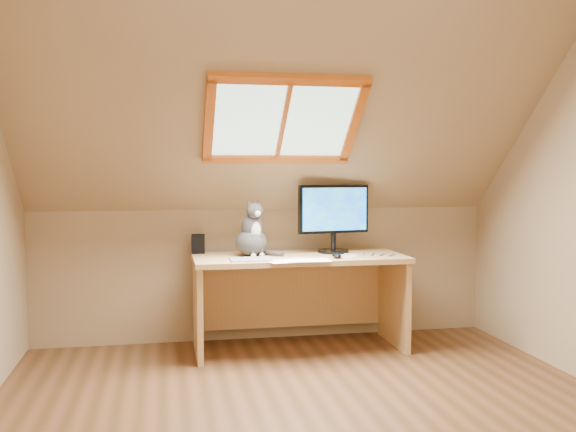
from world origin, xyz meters
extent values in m
plane|color=brown|center=(0.00, 0.00, 0.00)|extent=(3.50, 3.50, 0.00)
cube|color=tan|center=(0.00, -1.75, 1.20)|extent=(3.50, 0.02, 2.40)
cube|color=tan|center=(0.00, 1.75, 0.50)|extent=(3.50, 0.02, 1.00)
cube|color=tan|center=(0.00, 0.97, 1.70)|extent=(3.50, 1.56, 1.41)
cube|color=#B2E0CC|center=(0.00, 1.05, 1.63)|extent=(0.90, 0.53, 0.48)
cube|color=#CC6013|center=(0.00, 1.05, 1.63)|extent=(1.02, 0.64, 0.59)
cube|color=tan|center=(0.18, 1.38, 0.67)|extent=(1.51, 0.66, 0.04)
cube|color=tan|center=(-0.55, 1.38, 0.33)|extent=(0.04, 0.59, 0.65)
cube|color=tan|center=(0.90, 1.38, 0.33)|extent=(0.04, 0.59, 0.65)
cube|color=tan|center=(0.18, 1.68, 0.33)|extent=(1.41, 0.03, 0.46)
cylinder|color=black|center=(0.46, 1.47, 0.70)|extent=(0.23, 0.23, 0.02)
cylinder|color=black|center=(0.46, 1.47, 0.77)|extent=(0.04, 0.04, 0.13)
cube|color=black|center=(0.46, 1.47, 1.01)|extent=(0.54, 0.12, 0.36)
cube|color=#051DCD|center=(0.46, 1.45, 1.01)|extent=(0.50, 0.08, 0.31)
ellipsoid|color=#46403D|center=(-0.16, 1.42, 0.78)|extent=(0.29, 0.32, 0.19)
ellipsoid|color=#46403D|center=(-0.16, 1.40, 0.90)|extent=(0.18, 0.18, 0.21)
ellipsoid|color=silver|center=(-0.14, 1.34, 0.88)|extent=(0.08, 0.06, 0.12)
ellipsoid|color=#46403D|center=(-0.14, 1.36, 1.01)|extent=(0.14, 0.13, 0.11)
sphere|color=silver|center=(-0.13, 1.31, 1.00)|extent=(0.04, 0.04, 0.04)
cone|color=#46403D|center=(-0.19, 1.37, 1.07)|extent=(0.07, 0.06, 0.07)
cone|color=#46403D|center=(-0.12, 1.39, 1.07)|extent=(0.06, 0.07, 0.07)
cube|color=black|center=(-0.53, 1.63, 0.76)|extent=(0.10, 0.10, 0.14)
cube|color=#B2B2B7|center=(-0.20, 1.18, 0.69)|extent=(0.28, 0.20, 0.01)
ellipsoid|color=black|center=(0.40, 1.18, 0.71)|extent=(0.07, 0.12, 0.03)
cube|color=white|center=(0.14, 1.12, 0.69)|extent=(0.33, 0.27, 0.00)
cube|color=white|center=(0.14, 1.12, 0.69)|extent=(0.32, 0.24, 0.00)
camera|label=1|loc=(-0.78, -3.09, 1.29)|focal=40.00mm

